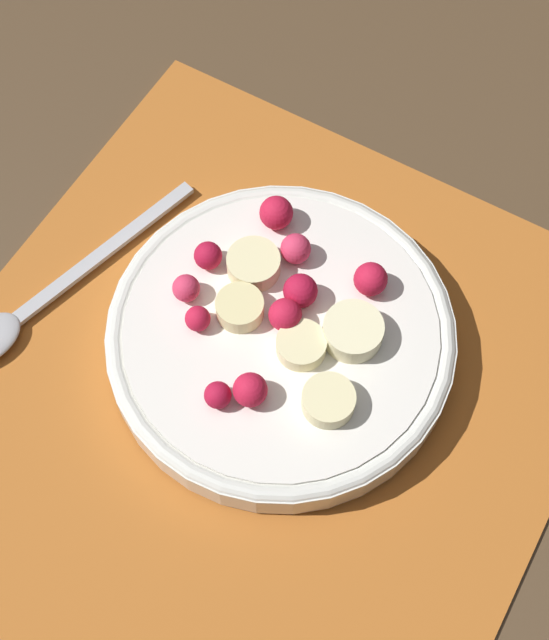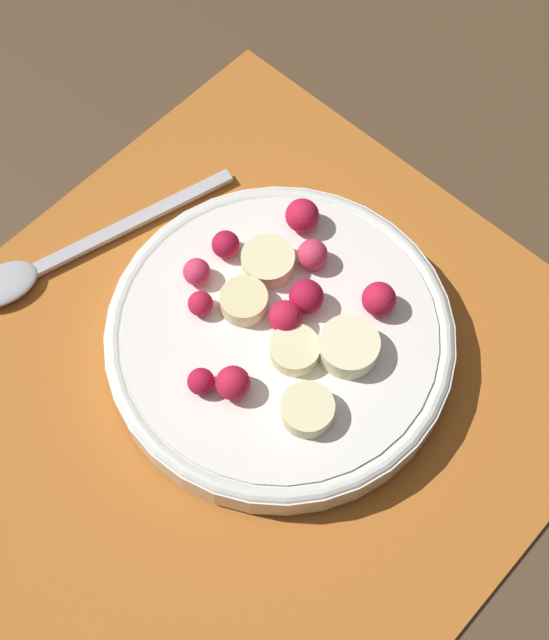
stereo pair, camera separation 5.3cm
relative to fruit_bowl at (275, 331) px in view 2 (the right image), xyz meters
The scene contains 4 objects.
ground_plane 0.06m from the fruit_bowl, behind, with size 3.00×3.00×0.00m, color #4C3823.
placemat 0.06m from the fruit_bowl, behind, with size 0.45×0.37×0.01m.
fruit_bowl is the anchor object (origin of this frame).
spoon 0.16m from the fruit_bowl, 112.64° to the left, with size 0.19×0.07×0.01m.
Camera 2 is at (-0.12, -0.16, 0.51)m, focal length 50.00 mm.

